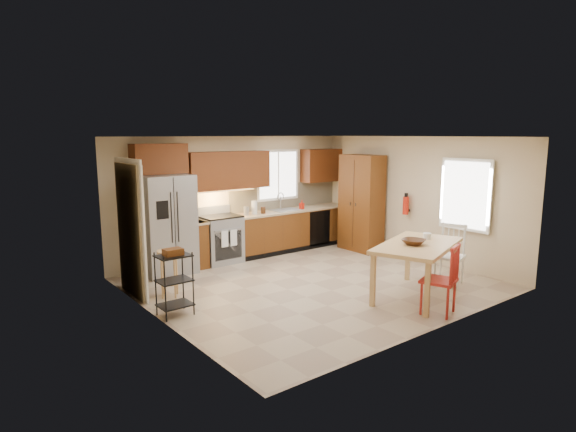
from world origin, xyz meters
The scene contains 33 objects.
floor centered at (0.00, 0.00, 0.00)m, with size 5.50×5.50×0.00m, color #9E8A6F.
ceiling centered at (0.00, 0.00, 2.50)m, with size 5.50×5.00×0.02m, color silver.
wall_back centered at (0.00, 2.50, 1.25)m, with size 5.50×0.02×2.50m, color #CCB793.
wall_front centered at (0.00, -2.50, 1.25)m, with size 5.50×0.02×2.50m, color #CCB793.
wall_left centered at (-2.75, 0.00, 1.25)m, with size 0.02×5.00×2.50m, color #CCB793.
wall_right centered at (2.75, 0.00, 1.25)m, with size 0.02×5.00×2.50m, color #CCB793.
refrigerator centered at (-1.70, 2.12, 0.91)m, with size 0.92×0.75×1.82m, color gray.
range_stove centered at (-0.55, 2.19, 0.46)m, with size 0.76×0.63×0.92m, color gray.
base_cabinet_narrow centered at (-1.10, 2.20, 0.45)m, with size 0.30×0.60×0.90m, color #593010.
base_cabinet_run centered at (1.29, 2.20, 0.45)m, with size 2.92×0.60×0.90m, color #593010.
dishwasher centered at (1.85, 1.91, 0.45)m, with size 0.60×0.02×0.78m, color black.
backsplash centered at (1.29, 2.48, 1.18)m, with size 2.92×0.03×0.55m, color beige.
upper_over_fridge centered at (-1.70, 2.33, 2.10)m, with size 1.00×0.35×0.55m, color #5E2C0F.
upper_left_block centered at (-0.25, 2.33, 1.83)m, with size 1.80×0.35×0.75m, color #5E2C0F.
upper_right_block centered at (2.25, 2.33, 1.83)m, with size 1.00×0.35×0.75m, color #5E2C0F.
window_back centered at (1.10, 2.48, 1.65)m, with size 1.12×0.04×1.12m, color white.
sink centered at (1.10, 2.20, 0.86)m, with size 0.62×0.46×0.16m, color gray.
undercab_glow centered at (-0.55, 2.30, 1.43)m, with size 1.60×0.30×0.01m, color #FFBF66.
soap_bottle centered at (1.48, 2.10, 1.00)m, with size 0.09×0.09×0.19m, color #B81C0C.
paper_towel centered at (0.25, 2.15, 1.04)m, with size 0.12×0.12×0.28m, color silver.
canister_steel centered at (0.05, 2.15, 0.99)m, with size 0.11×0.11×0.18m, color gray.
canister_wood centered at (0.45, 2.12, 0.97)m, with size 0.10×0.10×0.14m, color #452712.
pantry centered at (2.43, 1.20, 1.05)m, with size 0.50×0.95×2.10m, color #593010.
fire_extinguisher centered at (2.63, 0.15, 1.10)m, with size 0.12×0.12×0.36m, color #B81C0C.
window_right centered at (2.68, -1.15, 1.45)m, with size 0.04×1.02×1.32m, color white.
doorway centered at (-2.67, 1.30, 1.05)m, with size 0.04×0.95×2.10m, color #8C7A59.
dining_table centered at (0.86, -1.51, 0.42)m, with size 1.73×0.97×0.84m, color tan, non-canonical shape.
chair_red centered at (0.51, -2.16, 0.51)m, with size 0.48×0.48×1.02m, color #A72119, non-canonical shape.
chair_white centered at (1.81, -1.46, 0.51)m, with size 0.48×0.48×1.02m, color silver, non-canonical shape.
table_bowl centered at (0.75, -1.51, 0.85)m, with size 0.35×0.35×0.09m, color #452712.
table_jar centered at (1.24, -1.40, 0.89)m, with size 0.14×0.14×0.16m, color silver.
bar_stool centered at (-2.22, 0.88, 0.37)m, with size 0.36×0.36×0.75m, color tan, non-canonical shape.
utility_cart centered at (-2.50, 0.08, 0.46)m, with size 0.46×0.36×0.92m, color black, non-canonical shape.
Camera 1 is at (-5.22, -6.06, 2.55)m, focal length 30.00 mm.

